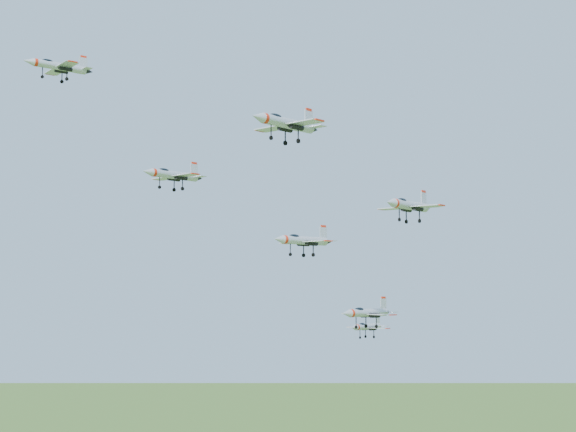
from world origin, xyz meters
TOP-DOWN VIEW (x-y plane):
  - jet_lead at (-25.96, 8.64)m, footprint 10.60×8.70m
  - jet_left_high at (-9.36, 3.85)m, footprint 11.44×9.58m
  - jet_right_high at (-4.82, -18.99)m, footprint 13.01×10.94m
  - jet_left_low at (19.77, 9.11)m, footprint 14.05×11.65m
  - jet_right_low at (21.17, -15.92)m, footprint 12.92×10.94m
  - jet_trail at (26.85, 0.26)m, footprint 12.93×10.80m
  - jet_extra at (36.06, 10.41)m, footprint 10.49×8.88m

SIDE VIEW (x-z plane):
  - jet_extra at x=36.06m, z-range 109.49..112.32m
  - jet_trail at x=26.85m, z-range 112.23..115.69m
  - jet_left_low at x=19.77m, z-range 124.82..128.57m
  - jet_right_low at x=21.17m, z-range 129.26..132.75m
  - jet_left_high at x=-9.36m, z-range 133.89..136.96m
  - jet_right_high at x=-4.82m, z-range 138.46..141.96m
  - jet_lead at x=-25.96m, z-range 149.25..152.09m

